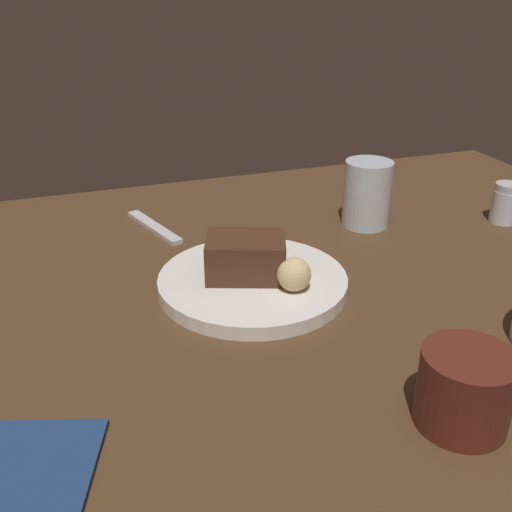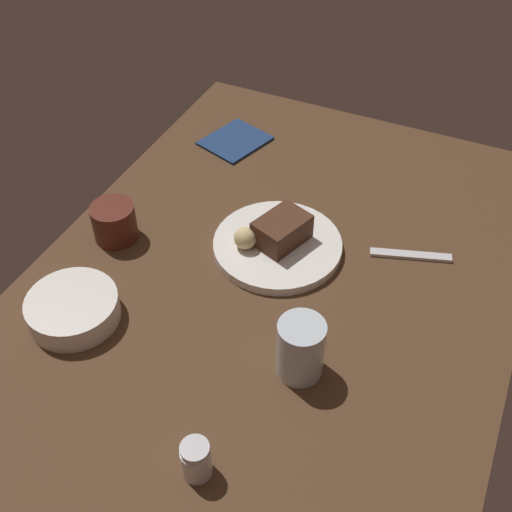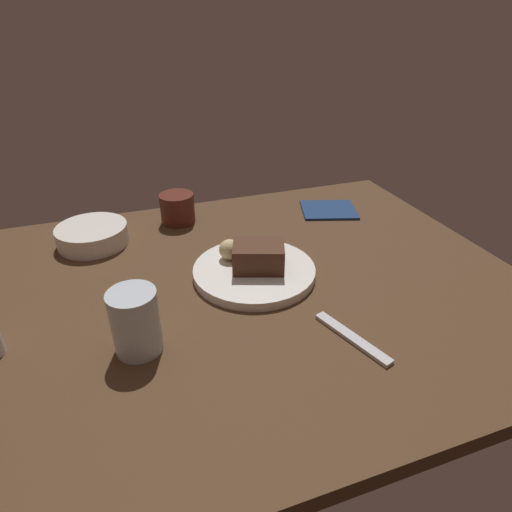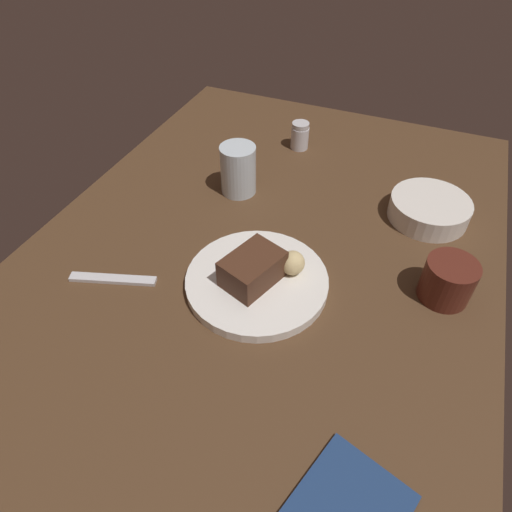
{
  "view_description": "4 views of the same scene",
  "coord_description": "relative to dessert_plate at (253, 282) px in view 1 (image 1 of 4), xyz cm",
  "views": [
    {
      "loc": [
        29.77,
        64.35,
        39.54
      ],
      "look_at": [
        7.95,
        1.65,
        7.08
      ],
      "focal_mm": 40.76,
      "sensor_mm": 36.0,
      "label": 1
    },
    {
      "loc": [
        -72.5,
        -30.46,
        86.14
      ],
      "look_at": [
        -0.18,
        2.89,
        8.89
      ],
      "focal_mm": 45.02,
      "sensor_mm": 36.0,
      "label": 2
    },
    {
      "loc": [
        -14.91,
        -65.45,
        49.33
      ],
      "look_at": [
        8.45,
        0.7,
        8.48
      ],
      "focal_mm": 30.13,
      "sensor_mm": 36.0,
      "label": 3
    },
    {
      "loc": [
        56.54,
        22.17,
        59.82
      ],
      "look_at": [
        6.25,
        1.38,
        7.21
      ],
      "focal_mm": 31.48,
      "sensor_mm": 36.0,
      "label": 4
    }
  ],
  "objects": [
    {
      "name": "water_glass",
      "position": [
        -23.83,
        -13.99,
        4.34
      ],
      "size": [
        7.41,
        7.41,
        10.48
      ],
      "primitive_type": "cylinder",
      "color": "silver",
      "rests_on": "dining_table"
    },
    {
      "name": "bread_roll",
      "position": [
        -3.59,
        4.97,
        2.98
      ],
      "size": [
        4.16,
        4.16,
        4.16
      ],
      "primitive_type": "sphere",
      "color": "#DBC184",
      "rests_on": "dessert_plate"
    },
    {
      "name": "folded_napkin",
      "position": [
        28.63,
        22.87,
        -0.6
      ],
      "size": [
        16.68,
        15.37,
        0.6
      ],
      "primitive_type": "cube",
      "rotation": [
        0.0,
        0.0,
        -0.31
      ],
      "color": "navy",
      "rests_on": "dining_table"
    },
    {
      "name": "chocolate_cake_slice",
      "position": [
        0.73,
        -0.47,
        3.49
      ],
      "size": [
        11.63,
        9.91,
        5.17
      ],
      "primitive_type": "cube",
      "rotation": [
        0.0,
        0.0,
        2.79
      ],
      "color": "#472819",
      "rests_on": "dessert_plate"
    },
    {
      "name": "dining_table",
      "position": [
        -8.72,
        -2.56,
        -2.4
      ],
      "size": [
        120.0,
        84.0,
        3.0
      ],
      "primitive_type": "cube",
      "color": "#4C331E",
      "rests_on": "ground"
    },
    {
      "name": "dessert_spoon",
      "position": [
        8.53,
        -23.3,
        -0.55
      ],
      "size": [
        6.32,
        14.83,
        0.7
      ],
      "primitive_type": "cube",
      "rotation": [
        0.0,
        0.0,
        1.88
      ],
      "color": "silver",
      "rests_on": "dining_table"
    },
    {
      "name": "coffee_cup",
      "position": [
        -9.63,
        29.44,
        2.72
      ],
      "size": [
        8.31,
        8.31,
        7.24
      ],
      "primitive_type": "cylinder",
      "color": "#562319",
      "rests_on": "dining_table"
    },
    {
      "name": "salt_shaker",
      "position": [
        -45.63,
        -7.69,
        2.28
      ],
      "size": [
        4.25,
        4.25,
        6.47
      ],
      "color": "silver",
      "rests_on": "dining_table"
    },
    {
      "name": "dessert_plate",
      "position": [
        0.0,
        0.0,
        0.0
      ],
      "size": [
        24.16,
        24.16,
        1.8
      ],
      "primitive_type": "cylinder",
      "color": "white",
      "rests_on": "dining_table"
    }
  ]
}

